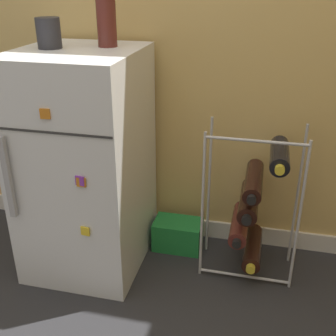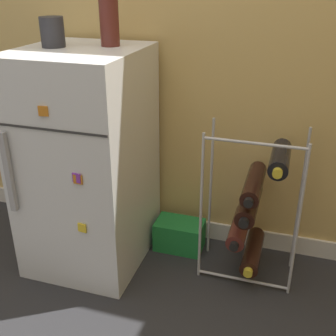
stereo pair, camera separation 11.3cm
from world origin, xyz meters
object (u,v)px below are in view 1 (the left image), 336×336
wine_rack (254,204)px  soda_box (178,234)px  fridge_top_bottle (106,14)px  fridge_top_cup (49,33)px  mini_fridge (86,164)px

wine_rack → soda_box: 0.44m
fridge_top_bottle → fridge_top_cup: bearing=-155.7°
soda_box → fridge_top_cup: bearing=-161.8°
mini_fridge → wine_rack: 0.73m
wine_rack → fridge_top_bottle: fridge_top_bottle is taller
fridge_top_cup → fridge_top_bottle: fridge_top_bottle is taller
fridge_top_cup → fridge_top_bottle: (0.20, 0.09, 0.07)m
wine_rack → mini_fridge: bearing=-174.0°
mini_fridge → wine_rack: (0.71, 0.08, -0.15)m
fridge_top_cup → wine_rack: bearing=5.1°
wine_rack → fridge_top_cup: (-0.82, -0.07, 0.68)m
fridge_top_cup → soda_box: bearing=18.2°
wine_rack → fridge_top_cup: fridge_top_cup is taller
wine_rack → fridge_top_cup: 1.07m
fridge_top_cup → fridge_top_bottle: size_ratio=0.41×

